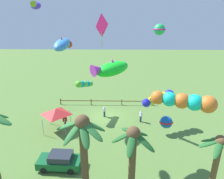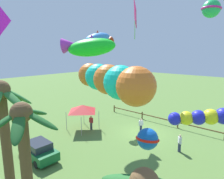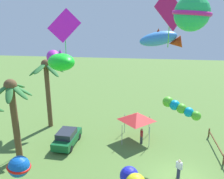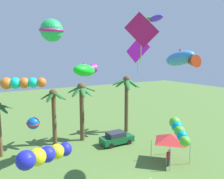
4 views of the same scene
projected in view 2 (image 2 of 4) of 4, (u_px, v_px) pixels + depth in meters
name	position (u px, v px, depth m)	size (l,w,h in m)	color
ground_plane	(143.00, 133.00, 21.16)	(120.00, 120.00, 0.00)	#567A38
palm_tree_2	(25.00, 145.00, 8.48)	(2.94, 3.23, 6.58)	brown
palm_tree_3	(3.00, 116.00, 10.82)	(3.45, 3.23, 7.15)	brown
rail_fence	(159.00, 118.00, 24.09)	(14.61, 0.12, 0.95)	brown
parked_car_0	(38.00, 150.00, 15.96)	(3.95, 1.84, 1.51)	#145B2D
spectator_0	(180.00, 143.00, 17.06)	(0.42, 0.45, 1.59)	#2D3351
spectator_1	(141.00, 125.00, 21.17)	(0.40, 0.47, 1.59)	#2D3351
spectator_2	(91.00, 123.00, 22.05)	(0.54, 0.29, 1.59)	#38383D
festival_tent	(82.00, 108.00, 21.83)	(2.86, 2.86, 2.85)	#9E9EA3
kite_diamond_0	(135.00, 14.00, 18.05)	(1.58, 2.08, 3.58)	#C0175B
kite_ball_1	(211.00, 9.00, 14.07)	(1.64, 1.65, 1.27)	#24BB5C
kite_fish_2	(99.00, 39.00, 21.12)	(2.04, 3.83, 1.77)	#3886DC
kite_tube_3	(111.00, 80.00, 6.82)	(4.19, 2.15, 1.18)	orange
kite_fish_4	(89.00, 47.00, 12.68)	(3.64, 3.20, 1.57)	#15DB25
kite_tube_7	(123.00, 87.00, 22.20)	(2.02, 2.93, 1.46)	#56C62C
kite_tube_8	(202.00, 117.00, 14.30)	(4.05, 2.58, 1.59)	#1F23CD
kite_ball_9	(148.00, 139.00, 9.90)	(1.44, 1.44, 1.10)	#1054B6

